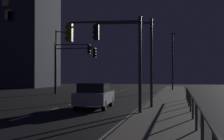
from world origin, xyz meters
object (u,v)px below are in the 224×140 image
traffic_light_far_right (125,45)px  traffic_light_near_right (70,58)px  street_lamp_mid_block (59,55)px  traffic_light_overhead_east (74,60)px  street_lamp_far_end (173,56)px  car (95,95)px  traffic_light_far_left (105,45)px  building_distant (9,38)px

traffic_light_far_right → traffic_light_near_right: traffic_light_near_right is taller
traffic_light_far_right → street_lamp_mid_block: size_ratio=0.75×
traffic_light_overhead_east → street_lamp_far_end: 14.03m
car → traffic_light_far_left: traffic_light_far_left is taller
car → traffic_light_far_left: 4.41m
car → street_lamp_mid_block: street_lamp_mid_block is taller
traffic_light_far_left → street_lamp_far_end: size_ratio=0.67×
traffic_light_far_right → traffic_light_near_right: 16.93m
car → traffic_light_far_right: 3.59m
street_lamp_far_end → street_lamp_mid_block: bearing=-145.1°
traffic_light_overhead_east → traffic_light_far_right: size_ratio=0.98×
traffic_light_far_left → traffic_light_near_right: bearing=113.7°
traffic_light_far_right → street_lamp_far_end: size_ratio=0.72×
traffic_light_overhead_east → traffic_light_far_right: (7.87, -14.48, 0.16)m
street_lamp_far_end → street_lamp_mid_block: size_ratio=1.05×
traffic_light_near_right → street_lamp_far_end: size_ratio=0.76×
traffic_light_far_left → traffic_light_overhead_east: size_ratio=0.95×
traffic_light_far_right → street_lamp_far_end: (2.44, 23.96, 0.69)m
traffic_light_overhead_east → street_lamp_mid_block: size_ratio=0.74×
traffic_light_near_right → traffic_light_overhead_east: bearing=-28.4°
street_lamp_mid_block → traffic_light_far_right: bearing=-57.2°
traffic_light_far_left → traffic_light_near_right: size_ratio=0.88×
traffic_light_far_left → street_lamp_far_end: street_lamp_far_end is taller
traffic_light_near_right → street_lamp_far_end: street_lamp_far_end is taller
car → street_lamp_far_end: size_ratio=0.61×
traffic_light_overhead_east → building_distant: size_ratio=0.30×
traffic_light_far_left → building_distant: building_distant is taller
traffic_light_far_left → street_lamp_mid_block: 20.59m
car → traffic_light_far_right: traffic_light_far_right is taller
car → traffic_light_far_left: (1.36, -3.13, 2.79)m
car → traffic_light_far_right: size_ratio=0.85×
traffic_light_far_left → street_lamp_mid_block: street_lamp_mid_block is taller
traffic_light_far_right → car: bearing=175.9°
traffic_light_far_right → street_lamp_mid_block: (-9.89, 15.35, 0.39)m
traffic_light_near_right → street_lamp_far_end: (10.78, 9.22, 0.60)m
traffic_light_far_left → traffic_light_far_right: (0.57, 2.99, 0.23)m
street_lamp_far_end → car: bearing=-100.4°
traffic_light_overhead_east → street_lamp_mid_block: (-2.02, 0.87, 0.55)m
traffic_light_far_right → street_lamp_far_end: 24.09m
traffic_light_far_left → street_lamp_mid_block: bearing=116.9°
street_lamp_mid_block → building_distant: bearing=130.9°
building_distant → car: bearing=-54.6°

